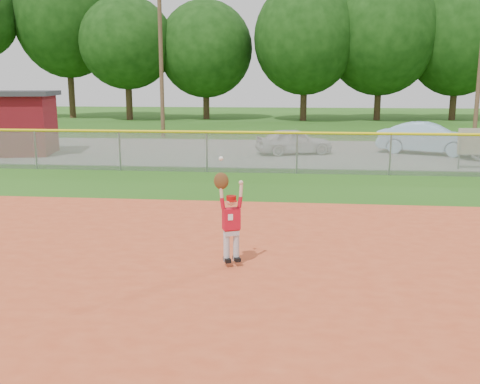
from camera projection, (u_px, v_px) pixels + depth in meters
name	position (u px, v px, depth m)	size (l,w,h in m)	color
ground	(296.00, 265.00, 9.92)	(120.00, 120.00, 0.00)	#235212
clay_infield	(295.00, 340.00, 7.00)	(24.00, 16.00, 0.04)	#BF4422
parking_strip	(297.00, 152.00, 25.50)	(44.00, 10.00, 0.03)	slate
car_white_a	(294.00, 141.00, 24.60)	(1.40, 3.48, 1.19)	silver
car_blue	(427.00, 138.00, 24.62)	(1.52, 4.37, 1.44)	#9CC5E9
utility_shed	(12.00, 122.00, 24.41)	(4.41, 3.74, 2.91)	#5E0D12
outfield_fence	(297.00, 150.00, 19.48)	(40.06, 0.10, 1.55)	gray
power_lines	(316.00, 57.00, 30.29)	(19.40, 0.24, 9.00)	#4C3823
tree_line	(310.00, 30.00, 45.20)	(62.37, 13.00, 14.43)	#422D1C
ballplayer	(230.00, 218.00, 9.58)	(0.53, 0.32, 1.93)	silver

